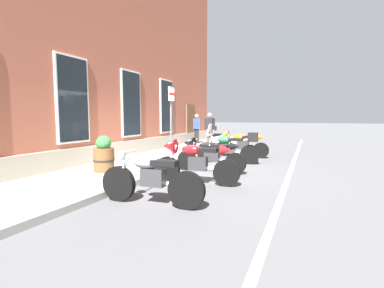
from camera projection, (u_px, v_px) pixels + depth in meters
name	position (u px, v px, depth m)	size (l,w,h in m)	color
ground_plane	(179.00, 169.00, 8.67)	(140.00, 140.00, 0.00)	#424244
sidewalk	(141.00, 164.00, 9.18)	(26.32, 2.72, 0.14)	gray
lane_stripe	(288.00, 178.00, 7.44)	(26.32, 0.12, 0.01)	silver
brick_pub_facade	(38.00, 30.00, 10.40)	(20.32, 6.10, 9.64)	brown
motorcycle_grey_naked	(150.00, 179.00, 5.13)	(0.62, 2.07, 0.97)	black
motorcycle_red_sport	(193.00, 160.00, 6.77)	(0.62, 2.13, 1.07)	black
motorcycle_black_sport	(208.00, 153.00, 8.22)	(0.62, 2.10, 1.00)	black
motorcycle_green_touring	(231.00, 147.00, 9.74)	(0.63, 2.19, 1.36)	black
motorcycle_orange_sport	(240.00, 143.00, 11.33)	(0.62, 2.16, 1.05)	black
pedestrian_dark_jacket	(210.00, 127.00, 14.66)	(0.23, 0.66, 1.67)	#38332D
pedestrian_blue_top	(197.00, 127.00, 15.60)	(0.39, 0.51, 1.62)	black
parking_sign	(171.00, 113.00, 9.11)	(0.36, 0.07, 2.45)	#4C4C51
barrel_planter	(104.00, 156.00, 7.54)	(0.57, 0.57, 0.97)	brown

